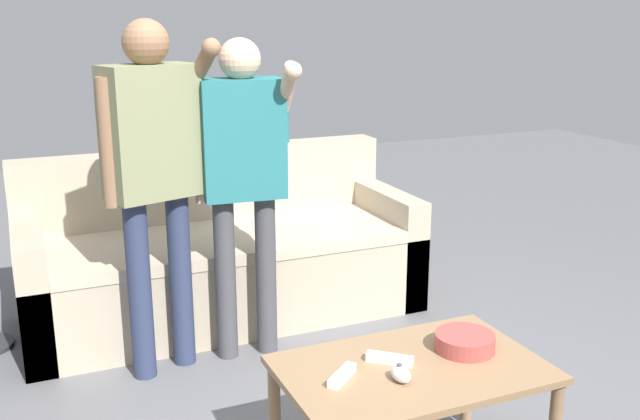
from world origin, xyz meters
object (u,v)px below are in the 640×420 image
at_px(snack_bowl, 465,342).
at_px(game_remote_nunchuk, 401,374).
at_px(player_left, 153,159).
at_px(couch, 221,259).
at_px(player_center, 243,163).
at_px(coffee_table, 412,382).
at_px(game_remote_wand_far, 390,359).
at_px(game_remote_wand_near, 342,376).

bearing_deg(snack_bowl, game_remote_nunchuk, -161.45).
bearing_deg(player_left, couch, 51.93).
relative_size(couch, player_center, 1.39).
relative_size(coffee_table, game_remote_nunchuk, 10.01).
xyz_separation_m(snack_bowl, game_remote_wand_far, (-0.29, 0.02, -0.01)).
bearing_deg(game_remote_wand_far, game_remote_wand_near, -167.92).
distance_m(couch, coffee_table, 1.74).
bearing_deg(couch, game_remote_wand_near, -92.83).
bearing_deg(game_remote_wand_near, game_remote_nunchuk, -25.40).
height_order(snack_bowl, player_left, player_left).
height_order(coffee_table, player_left, player_left).
distance_m(coffee_table, game_remote_nunchuk, 0.14).
bearing_deg(game_remote_wand_far, snack_bowl, -3.45).
relative_size(game_remote_nunchuk, game_remote_wand_near, 0.65).
xyz_separation_m(game_remote_wand_near, game_remote_wand_far, (0.20, 0.04, -0.00)).
bearing_deg(couch, player_left, -128.07).
height_order(snack_bowl, game_remote_wand_far, snack_bowl).
xyz_separation_m(player_left, game_remote_wand_far, (0.55, -1.13, -0.53)).
relative_size(coffee_table, player_left, 0.56).
height_order(couch, player_left, player_left).
relative_size(coffee_table, game_remote_wand_near, 6.47).
distance_m(coffee_table, player_center, 1.32).
bearing_deg(player_center, game_remote_nunchuk, -84.56).
xyz_separation_m(coffee_table, game_remote_wand_far, (-0.06, 0.05, 0.07)).
height_order(coffee_table, game_remote_wand_far, game_remote_wand_far).
bearing_deg(player_center, couch, 86.51).
height_order(coffee_table, game_remote_wand_near, game_remote_wand_near).
xyz_separation_m(snack_bowl, game_remote_wand_near, (-0.49, -0.03, -0.01)).
xyz_separation_m(player_left, game_remote_wand_near, (0.35, -1.17, -0.53)).
distance_m(snack_bowl, player_center, 1.31).
bearing_deg(coffee_table, game_remote_nunchuk, -140.55).
bearing_deg(player_left, snack_bowl, -53.90).
xyz_separation_m(player_center, game_remote_wand_far, (0.15, -1.13, -0.48)).
distance_m(game_remote_nunchuk, player_left, 1.45).
distance_m(player_left, game_remote_wand_near, 1.33).
relative_size(player_center, player_left, 0.95).
bearing_deg(snack_bowl, coffee_table, -171.67).
height_order(couch, game_remote_nunchuk, couch).
bearing_deg(game_remote_nunchuk, coffee_table, 39.45).
distance_m(game_remote_nunchuk, game_remote_wand_far, 0.13).
bearing_deg(couch, player_center, -93.49).
bearing_deg(game_remote_wand_far, game_remote_nunchuk, -102.59).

